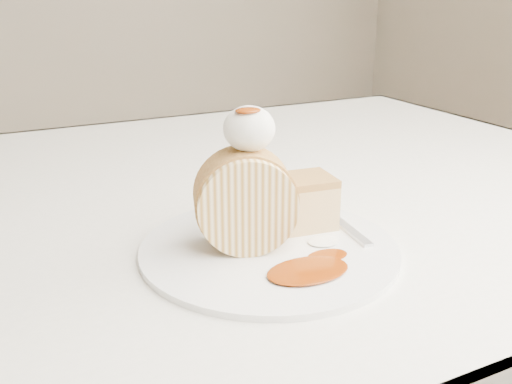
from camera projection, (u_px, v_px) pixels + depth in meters
name	position (u px, v px, depth m)	size (l,w,h in m)	color
table	(170.00, 257.00, 0.77)	(1.40, 0.90, 0.75)	silver
plate	(269.00, 249.00, 0.58)	(0.26, 0.26, 0.01)	white
roulade_slice	(246.00, 201.00, 0.56)	(0.10, 0.10, 0.05)	beige
cake_chunk	(305.00, 205.00, 0.62)	(0.06, 0.05, 0.05)	#B48844
whipped_cream	(249.00, 129.00, 0.55)	(0.05, 0.05, 0.04)	white
caramel_drizzle	(248.00, 105.00, 0.53)	(0.03, 0.02, 0.01)	#792A05
caramel_pool	(308.00, 270.00, 0.53)	(0.08, 0.05, 0.00)	#792A05
fork	(343.00, 225.00, 0.63)	(0.02, 0.16, 0.00)	silver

